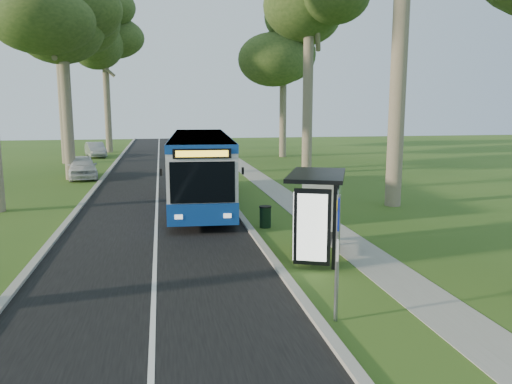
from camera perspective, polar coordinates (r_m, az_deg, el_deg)
ground at (r=16.59m, az=0.81°, el=-6.45°), size 120.00×120.00×0.00m
road at (r=26.02m, az=-11.23°, el=-0.69°), size 7.00×100.00×0.02m
kerb_east at (r=26.21m, az=-3.57°, el=-0.34°), size 0.25×100.00×0.12m
kerb_west at (r=26.29m, az=-18.88°, el=-0.81°), size 0.25×100.00×0.12m
centre_line at (r=26.02m, az=-11.23°, el=-0.66°), size 0.12×100.00×0.00m
footpath at (r=26.75m, az=2.82°, el=-0.24°), size 1.50×100.00×0.02m
bus at (r=24.03m, az=-6.34°, el=2.68°), size 3.42×12.57×3.30m
bus_stop_sign at (r=10.80m, az=9.31°, el=-5.92°), size 0.17×0.38×2.79m
bus_shelter at (r=15.15m, az=7.93°, el=-0.93°), size 2.66×3.43×2.61m
litter_bin at (r=19.32m, az=1.07°, el=-2.83°), size 0.48×0.48×0.84m
car_white at (r=34.57m, az=-19.24°, el=2.73°), size 2.51×4.67×1.51m
car_silver at (r=49.19m, az=-17.87°, el=4.63°), size 2.51×4.39×1.37m
tree_west_c at (r=34.60m, az=-21.41°, el=18.69°), size 5.20×5.20×14.04m
tree_west_d at (r=44.97m, az=-21.78°, el=18.85°), size 5.20×5.20×16.62m
tree_west_e at (r=54.24m, az=-16.94°, el=15.89°), size 5.20×5.20×14.66m
tree_east_d at (r=47.26m, az=3.16°, el=16.06°), size 5.20×5.20×13.33m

